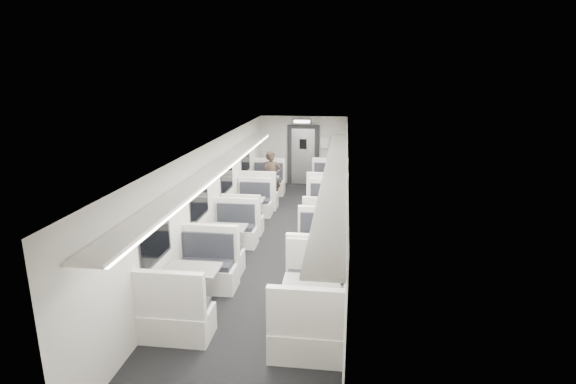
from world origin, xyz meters
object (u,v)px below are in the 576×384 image
(booth_right_a, at_px, (328,192))
(exit_sign, at_px, (302,121))
(booth_left_d, at_px, (193,289))
(booth_right_d, at_px, (312,303))
(booth_left_b, at_px, (249,211))
(booth_left_a, at_px, (264,189))
(booth_right_c, at_px, (319,257))
(booth_left_c, at_px, (227,242))
(passenger, at_px, (272,177))
(booth_right_b, at_px, (325,215))
(vestibule_door, at_px, (303,155))

(booth_right_a, distance_m, exit_sign, 2.91)
(booth_left_d, xyz_separation_m, booth_right_d, (2.00, -0.23, -0.00))
(booth_right_d, height_order, exit_sign, exit_sign)
(booth_left_b, xyz_separation_m, booth_left_d, (0.00, -4.48, 0.04))
(booth_left_a, relative_size, booth_left_d, 0.98)
(booth_left_b, distance_m, booth_right_c, 3.47)
(booth_left_c, relative_size, exit_sign, 3.26)
(booth_right_a, bearing_deg, booth_left_a, 173.61)
(booth_left_a, distance_m, booth_left_b, 2.19)
(booth_right_d, bearing_deg, booth_left_a, 106.17)
(booth_left_b, bearing_deg, booth_left_c, -90.00)
(booth_right_a, bearing_deg, exit_sign, 116.69)
(booth_left_b, xyz_separation_m, passenger, (0.28, 1.95, 0.46))
(booth_right_a, bearing_deg, booth_right_d, -90.00)
(booth_left_b, bearing_deg, booth_right_b, -3.24)
(booth_right_a, xyz_separation_m, booth_right_b, (0.00, -2.08, -0.05))
(booth_left_b, bearing_deg, booth_left_a, 90.00)
(booth_left_c, distance_m, booth_right_a, 4.68)
(booth_right_b, relative_size, passenger, 1.26)
(booth_right_c, bearing_deg, booth_right_d, -90.00)
(booth_left_a, xyz_separation_m, booth_left_d, (0.00, -6.67, 0.01))
(booth_left_c, xyz_separation_m, booth_right_a, (2.00, 4.23, 0.05))
(booth_right_c, xyz_separation_m, vestibule_door, (-1.00, 7.27, 0.67))
(booth_right_a, distance_m, passenger, 1.76)
(booth_left_c, bearing_deg, booth_left_b, 90.00)
(booth_left_c, bearing_deg, exit_sign, 80.87)
(booth_left_b, xyz_separation_m, booth_right_c, (2.00, -2.83, 0.02))
(booth_left_b, distance_m, vestibule_door, 4.61)
(vestibule_door, height_order, exit_sign, exit_sign)
(vestibule_door, bearing_deg, passenger, -106.10)
(booth_left_b, bearing_deg, vestibule_door, 77.31)
(passenger, distance_m, vestibule_door, 2.60)
(booth_right_a, xyz_separation_m, booth_right_c, (0.00, -4.79, -0.04))
(booth_left_a, bearing_deg, exit_sign, 60.47)
(booth_right_b, distance_m, booth_right_d, 4.60)
(booth_left_b, distance_m, booth_left_d, 4.48)
(booth_right_d, height_order, passenger, passenger)
(booth_right_a, height_order, booth_right_d, booth_right_a)
(booth_left_b, xyz_separation_m, exit_sign, (1.00, 3.95, 1.93))
(booth_right_b, bearing_deg, booth_right_d, -90.00)
(booth_left_b, distance_m, booth_right_d, 5.12)
(booth_right_a, relative_size, exit_sign, 3.70)
(booth_left_d, bearing_deg, booth_left_c, 90.00)
(booth_right_b, height_order, exit_sign, exit_sign)
(passenger, bearing_deg, booth_right_b, -70.04)
(booth_left_b, bearing_deg, booth_left_d, -90.00)
(booth_left_c, height_order, booth_right_b, booth_right_b)
(booth_left_d, distance_m, booth_right_c, 2.59)
(booth_left_a, distance_m, booth_left_d, 6.67)
(booth_left_a, distance_m, vestibule_door, 2.55)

